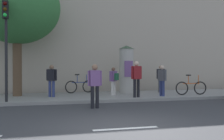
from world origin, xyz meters
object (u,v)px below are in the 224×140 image
(pedestrian_near_pole, at_px, (162,78))
(pedestrian_tallest, at_px, (52,78))
(bicycle_upright, at_px, (191,88))
(pedestrian_in_dark_shirt, at_px, (95,82))
(pedestrian_with_bag, at_px, (136,76))
(street_tree, at_px, (17,8))
(pedestrian_with_backpack, at_px, (114,79))
(bicycle_leaning, at_px, (80,86))
(pedestrian_in_red_top, at_px, (161,76))
(poster_column, at_px, (126,69))
(traffic_light, at_px, (6,34))

(pedestrian_near_pole, relative_size, pedestrian_tallest, 0.99)
(pedestrian_near_pole, height_order, bicycle_upright, pedestrian_near_pole)
(pedestrian_in_dark_shirt, bearing_deg, pedestrian_with_bag, 38.79)
(street_tree, distance_m, pedestrian_with_bag, 7.06)
(pedestrian_with_bag, height_order, pedestrian_tallest, pedestrian_with_bag)
(bicycle_upright, bearing_deg, pedestrian_with_backpack, 170.59)
(bicycle_leaning, bearing_deg, pedestrian_in_red_top, -8.49)
(poster_column, relative_size, pedestrian_tallest, 1.70)
(traffic_light, relative_size, pedestrian_with_bag, 2.40)
(pedestrian_with_bag, bearing_deg, pedestrian_tallest, 163.43)
(traffic_light, bearing_deg, pedestrian_with_bag, 3.02)
(pedestrian_in_dark_shirt, relative_size, pedestrian_with_bag, 0.98)
(poster_column, distance_m, bicycle_leaning, 2.88)
(pedestrian_near_pole, bearing_deg, poster_column, 123.43)
(street_tree, bearing_deg, poster_column, 1.02)
(bicycle_upright, bearing_deg, pedestrian_near_pole, -173.05)
(poster_column, distance_m, pedestrian_in_red_top, 2.19)
(bicycle_leaning, bearing_deg, pedestrian_in_dark_shirt, -89.89)
(pedestrian_in_dark_shirt, xyz_separation_m, pedestrian_tallest, (-1.62, 3.18, 0.05))
(pedestrian_tallest, bearing_deg, street_tree, 154.04)
(poster_column, xyz_separation_m, bicycle_leaning, (-2.60, 0.73, -1.00))
(pedestrian_in_dark_shirt, relative_size, bicycle_leaning, 1.02)
(pedestrian_with_bag, relative_size, pedestrian_near_pole, 1.13)
(pedestrian_with_backpack, bearing_deg, pedestrian_with_bag, -50.65)
(pedestrian_with_bag, xyz_separation_m, pedestrian_tallest, (-4.07, 1.21, -0.13))
(traffic_light, relative_size, street_tree, 0.67)
(pedestrian_with_bag, bearing_deg, poster_column, 86.15)
(pedestrian_with_bag, bearing_deg, bicycle_upright, 6.92)
(pedestrian_in_red_top, relative_size, pedestrian_near_pole, 1.01)
(traffic_light, bearing_deg, pedestrian_tallest, 38.36)
(poster_column, height_order, pedestrian_in_dark_shirt, poster_column)
(pedestrian_with_bag, distance_m, pedestrian_near_pole, 1.47)
(street_tree, bearing_deg, pedestrian_with_bag, -19.48)
(pedestrian_with_backpack, relative_size, bicycle_leaning, 0.86)
(pedestrian_in_dark_shirt, bearing_deg, bicycle_leaning, 90.11)
(traffic_light, distance_m, pedestrian_with_backpack, 5.67)
(traffic_light, distance_m, pedestrian_in_red_top, 8.87)
(pedestrian_tallest, height_order, bicycle_leaning, pedestrian_tallest)
(street_tree, height_order, pedestrian_in_dark_shirt, street_tree)
(traffic_light, bearing_deg, street_tree, 84.85)
(pedestrian_in_red_top, distance_m, bicycle_leaning, 4.83)
(pedestrian_with_backpack, xyz_separation_m, pedestrian_near_pole, (2.33, -0.90, 0.04))
(pedestrian_in_dark_shirt, xyz_separation_m, pedestrian_with_bag, (2.44, 1.97, 0.18))
(pedestrian_near_pole, height_order, pedestrian_tallest, pedestrian_tallest)
(pedestrian_in_dark_shirt, relative_size, pedestrian_with_backpack, 1.18)
(street_tree, height_order, bicycle_leaning, street_tree)
(pedestrian_with_bag, height_order, bicycle_upright, pedestrian_with_bag)
(street_tree, relative_size, bicycle_upright, 3.64)
(pedestrian_in_red_top, xyz_separation_m, bicycle_leaning, (-4.74, 0.71, -0.55))
(poster_column, bearing_deg, street_tree, -178.98)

